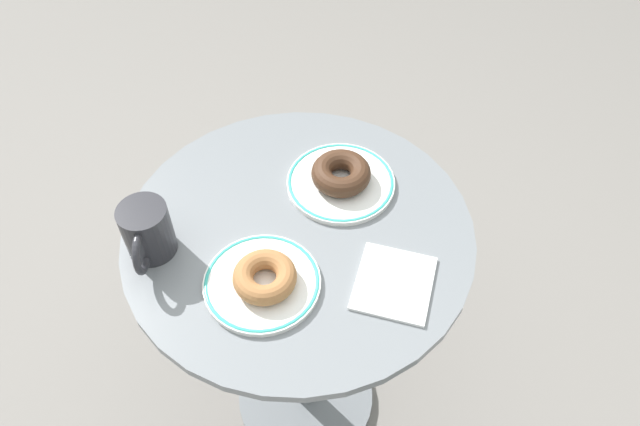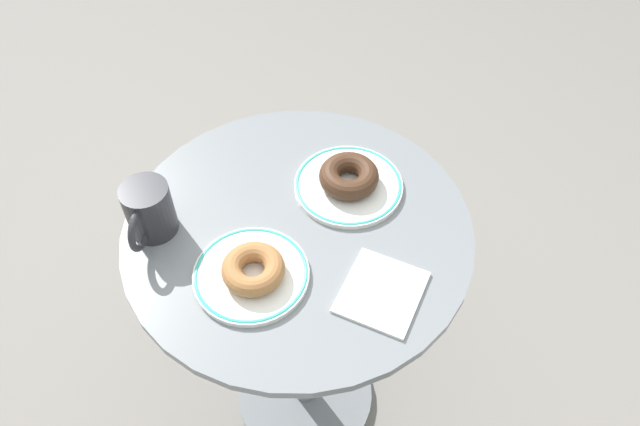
{
  "view_description": "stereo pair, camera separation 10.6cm",
  "coord_description": "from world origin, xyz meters",
  "views": [
    {
      "loc": [
        -0.55,
        -0.38,
        1.59
      ],
      "look_at": [
        0.03,
        -0.03,
        0.77
      ],
      "focal_mm": 34.09,
      "sensor_mm": 36.0,
      "label": 1
    },
    {
      "loc": [
        -0.49,
        -0.46,
        1.59
      ],
      "look_at": [
        0.03,
        -0.03,
        0.77
      ],
      "focal_mm": 34.09,
      "sensor_mm": 36.0,
      "label": 2
    }
  ],
  "objects": [
    {
      "name": "ground_plane",
      "position": [
        0.0,
        0.0,
        -0.01
      ],
      "size": [
        7.0,
        7.0,
        0.02
      ],
      "primitive_type": "cube",
      "color": "gray"
    },
    {
      "name": "cafe_table",
      "position": [
        0.0,
        0.0,
        0.49
      ],
      "size": [
        0.63,
        0.63,
        0.74
      ],
      "color": "slate",
      "rests_on": "ground"
    },
    {
      "name": "plate_left",
      "position": [
        -0.13,
        -0.01,
        0.75
      ],
      "size": [
        0.2,
        0.2,
        0.01
      ],
      "color": "white",
      "rests_on": "cafe_table"
    },
    {
      "name": "plate_right",
      "position": [
        0.13,
        -0.01,
        0.75
      ],
      "size": [
        0.2,
        0.2,
        0.01
      ],
      "color": "white",
      "rests_on": "cafe_table"
    },
    {
      "name": "donut_cinnamon",
      "position": [
        -0.13,
        -0.02,
        0.77
      ],
      "size": [
        0.15,
        0.15,
        0.03
      ],
      "primitive_type": "torus",
      "rotation": [
        0.0,
        0.0,
        5.67
      ],
      "color": "#A36B3D",
      "rests_on": "plate_left"
    },
    {
      "name": "donut_chocolate",
      "position": [
        0.13,
        -0.01,
        0.77
      ],
      "size": [
        0.15,
        0.15,
        0.04
      ],
      "primitive_type": "torus",
      "rotation": [
        0.0,
        0.0,
        4.23
      ],
      "color": "#422819",
      "rests_on": "plate_right"
    },
    {
      "name": "paper_napkin",
      "position": [
        -0.02,
        -0.2,
        0.75
      ],
      "size": [
        0.16,
        0.16,
        0.01
      ],
      "primitive_type": "cube",
      "rotation": [
        0.0,
        0.0,
        0.27
      ],
      "color": "white",
      "rests_on": "cafe_table"
    },
    {
      "name": "coffee_mug",
      "position": [
        -0.17,
        0.19,
        0.79
      ],
      "size": [
        0.12,
        0.09,
        0.1
      ],
      "color": "#28282D",
      "rests_on": "cafe_table"
    }
  ]
}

